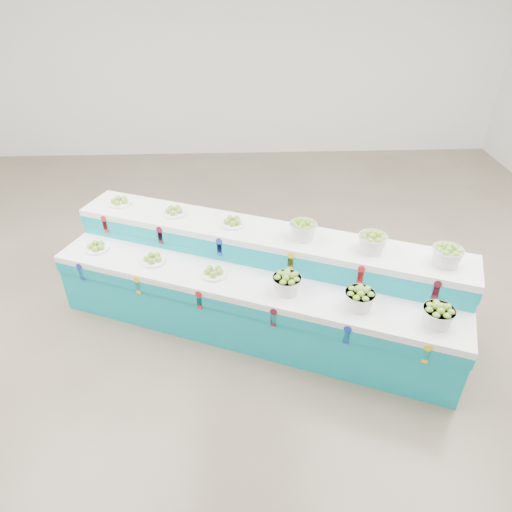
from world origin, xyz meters
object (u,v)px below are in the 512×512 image
plate_upper_mid (174,211)px  basket_upper_right (447,255)px  display_stand (256,284)px  basket_lower_left (287,283)px

plate_upper_mid → basket_upper_right: bearing=-22.3°
display_stand → basket_upper_right: basket_upper_right is taller
plate_upper_mid → basket_upper_right: (2.62, -1.08, 0.06)m
basket_lower_left → basket_upper_right: size_ratio=1.00×
display_stand → plate_upper_mid: size_ratio=16.49×
display_stand → basket_lower_left: 0.58m
basket_lower_left → plate_upper_mid: plate_upper_mid is taller
basket_lower_left → display_stand: bearing=124.8°
display_stand → basket_lower_left: display_stand is taller
display_stand → basket_lower_left: size_ratio=15.20×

